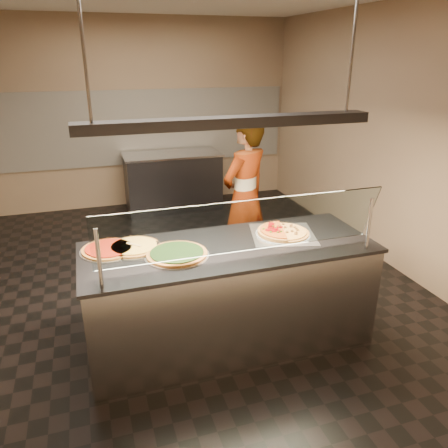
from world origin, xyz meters
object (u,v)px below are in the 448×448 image
object	(u,v)px
pizza_cheese	(134,247)
prep_table	(173,181)
half_pizza_sausage	(294,230)
pizza_tomato	(109,249)
serving_counter	(229,294)
half_pizza_pepperoni	(271,232)
perforated_tray	(283,234)
pizza_spatula	(141,244)
sneeze_guard	(244,228)
heat_lamp_housing	(230,122)
worker	(245,197)
pizza_spinach	(177,253)

from	to	relation	value
pizza_cheese	prep_table	world-z (taller)	pizza_cheese
half_pizza_sausage	pizza_tomato	distance (m)	1.62
serving_counter	pizza_cheese	size ratio (longest dim) A/B	5.36
serving_counter	pizza_tomato	bearing A→B (deg)	167.50
half_pizza_pepperoni	pizza_cheese	bearing A→B (deg)	174.84
prep_table	perforated_tray	bearing A→B (deg)	-85.87
half_pizza_pepperoni	pizza_spatula	bearing A→B (deg)	174.79
pizza_cheese	sneeze_guard	bearing A→B (deg)	-35.29
half_pizza_sausage	sneeze_guard	bearing A→B (deg)	-145.89
serving_counter	heat_lamp_housing	distance (m)	1.48
half_pizza_pepperoni	worker	world-z (taller)	worker
pizza_spatula	prep_table	xyz separation A→B (m)	(0.97, 3.54, -0.49)
pizza_cheese	serving_counter	bearing A→B (deg)	-14.55
sneeze_guard	pizza_spinach	distance (m)	0.61
sneeze_guard	pizza_spatula	size ratio (longest dim) A/B	7.78
half_pizza_sausage	pizza_spatula	size ratio (longest dim) A/B	1.74
half_pizza_sausage	prep_table	world-z (taller)	half_pizza_sausage
half_pizza_sausage	pizza_cheese	xyz separation A→B (m)	(-1.41, 0.11, -0.01)
pizza_cheese	pizza_spinach	bearing A→B (deg)	-38.62
pizza_spinach	pizza_tomato	xyz separation A→B (m)	(-0.51, 0.26, -0.00)
serving_counter	pizza_tomato	distance (m)	1.10
pizza_spinach	pizza_cheese	bearing A→B (deg)	141.38
pizza_spatula	prep_table	distance (m)	3.71
pizza_spatula	pizza_spinach	bearing A→B (deg)	-44.15
half_pizza_sausage	pizza_spinach	world-z (taller)	half_pizza_sausage
pizza_cheese	worker	world-z (taller)	worker
sneeze_guard	half_pizza_pepperoni	xyz separation A→B (m)	(0.42, 0.43, -0.26)
pizza_cheese	pizza_spatula	world-z (taller)	pizza_spatula
pizza_tomato	worker	world-z (taller)	worker
perforated_tray	half_pizza_sausage	xyz separation A→B (m)	(0.11, 0.00, 0.02)
perforated_tray	pizza_spinach	world-z (taller)	pizza_spinach
half_pizza_pepperoni	heat_lamp_housing	bearing A→B (deg)	-167.75
perforated_tray	pizza_spinach	size ratio (longest dim) A/B	1.29
heat_lamp_housing	pizza_tomato	bearing A→B (deg)	167.50
perforated_tray	worker	distance (m)	1.21
sneeze_guard	heat_lamp_housing	size ratio (longest dim) A/B	0.96
serving_counter	pizza_cheese	bearing A→B (deg)	165.45
serving_counter	sneeze_guard	size ratio (longest dim) A/B	1.11
worker	pizza_tomato	bearing A→B (deg)	4.19
pizza_spatula	heat_lamp_housing	xyz separation A→B (m)	(0.71, -0.19, 0.99)
serving_counter	pizza_tomato	world-z (taller)	pizza_tomato
pizza_tomato	half_pizza_pepperoni	bearing A→B (deg)	-5.08
sneeze_guard	pizza_cheese	xyz separation A→B (m)	(-0.77, 0.54, -0.28)
perforated_tray	worker	xyz separation A→B (m)	(0.09, 1.20, -0.03)
prep_table	heat_lamp_housing	bearing A→B (deg)	-94.08
pizza_tomato	perforated_tray	bearing A→B (deg)	-4.78
perforated_tray	pizza_cheese	world-z (taller)	pizza_cheese
half_pizza_pepperoni	prep_table	bearing A→B (deg)	92.43
perforated_tray	prep_table	world-z (taller)	perforated_tray
sneeze_guard	worker	bearing A→B (deg)	69.28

